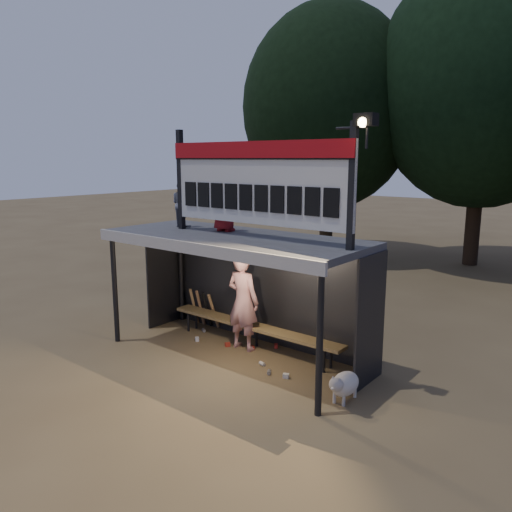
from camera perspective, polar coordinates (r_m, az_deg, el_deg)
The scene contains 12 objects.
ground at distance 9.65m, azimuth -2.46°, elevation -11.36°, with size 80.00×80.00×0.00m, color brown.
player at distance 9.70m, azimuth -1.48°, elevation -5.19°, with size 0.70×0.46×1.93m, color silver.
child_a at distance 10.19m, azimuth -8.47°, elevation 5.93°, with size 0.45×0.35×0.93m, color slate.
child_b at distance 9.47m, azimuth -3.61°, elevation 6.17°, with size 0.54×0.35×1.11m, color maroon.
dugout_shelter at distance 9.28m, azimuth -1.57°, elevation -0.32°, with size 5.10×2.08×2.32m.
scoreboard_assembly at distance 8.56m, azimuth 0.16°, elevation 8.69°, with size 4.10×0.27×1.99m.
bench at distance 9.89m, azimuth -0.36°, elevation -8.10°, with size 4.00×0.35×0.48m.
tree_left at distance 19.49m, azimuth 8.38°, elevation 16.38°, with size 6.46×6.46×9.27m.
tree_mid at distance 19.00m, azimuth 24.69°, elevation 17.64°, with size 7.22×7.22×10.36m.
dog at distance 8.02m, azimuth 10.02°, elevation -14.22°, with size 0.36×0.81×0.49m.
bats at distance 11.11m, azimuth -6.01°, elevation -6.00°, with size 0.67×0.35×0.84m.
litter at distance 9.77m, azimuth -1.29°, elevation -10.82°, with size 2.86×1.18×0.08m.
Camera 1 is at (5.89, -6.70, 3.68)m, focal length 35.00 mm.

